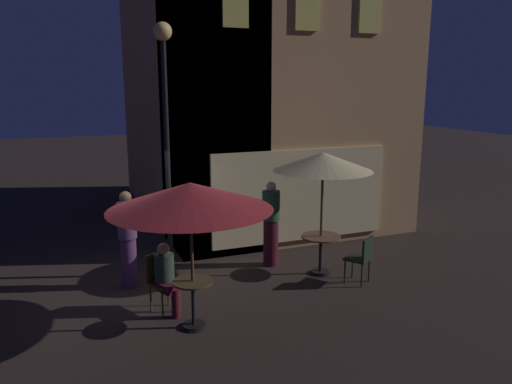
% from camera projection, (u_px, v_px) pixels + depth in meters
% --- Properties ---
extents(ground_plane, '(60.00, 60.00, 0.00)m').
position_uv_depth(ground_plane, '(156.00, 296.00, 9.05)').
color(ground_plane, '#2D231F').
extents(cafe_building, '(6.12, 8.23, 7.64)m').
position_uv_depth(cafe_building, '(225.00, 81.00, 13.12)').
color(cafe_building, tan).
rests_on(cafe_building, ground).
extents(street_lamp_near_corner, '(0.34, 0.34, 4.84)m').
position_uv_depth(street_lamp_near_corner, '(165.00, 103.00, 9.35)').
color(street_lamp_near_corner, black).
rests_on(street_lamp_near_corner, ground).
extents(cafe_table_0, '(0.78, 0.78, 0.79)m').
position_uv_depth(cafe_table_0, '(321.00, 245.00, 10.00)').
color(cafe_table_0, black).
rests_on(cafe_table_0, ground).
extents(cafe_table_1, '(0.63, 0.63, 0.78)m').
position_uv_depth(cafe_table_1, '(193.00, 296.00, 7.78)').
color(cafe_table_1, black).
rests_on(cafe_table_1, ground).
extents(patio_umbrella_0, '(1.93, 1.93, 2.46)m').
position_uv_depth(patio_umbrella_0, '(323.00, 162.00, 9.65)').
color(patio_umbrella_0, black).
rests_on(patio_umbrella_0, ground).
extents(patio_umbrella_1, '(2.49, 2.49, 2.32)m').
position_uv_depth(patio_umbrella_1, '(190.00, 197.00, 7.44)').
color(patio_umbrella_1, black).
rests_on(patio_umbrella_1, ground).
extents(cafe_chair_0, '(0.60, 0.60, 0.93)m').
position_uv_depth(cafe_chair_0, '(362.00, 255.00, 9.51)').
color(cafe_chair_0, black).
rests_on(cafe_chair_0, ground).
extents(cafe_chair_1, '(0.56, 0.56, 0.99)m').
position_uv_depth(cafe_chair_1, '(161.00, 277.00, 8.37)').
color(cafe_chair_1, '#4C3A16').
rests_on(cafe_chair_1, ground).
extents(patron_seated_0, '(0.44, 0.52, 1.21)m').
position_uv_depth(patron_seated_0, '(166.00, 274.00, 8.25)').
color(patron_seated_0, '#511323').
rests_on(patron_seated_0, ground).
extents(patron_standing_1, '(0.37, 0.37, 1.79)m').
position_uv_depth(patron_standing_1, '(271.00, 224.00, 10.42)').
color(patron_standing_1, '#45131E').
rests_on(patron_standing_1, ground).
extents(patron_standing_2, '(0.35, 0.35, 1.84)m').
position_uv_depth(patron_standing_2, '(128.00, 239.00, 9.28)').
color(patron_standing_2, '#583161').
rests_on(patron_standing_2, ground).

